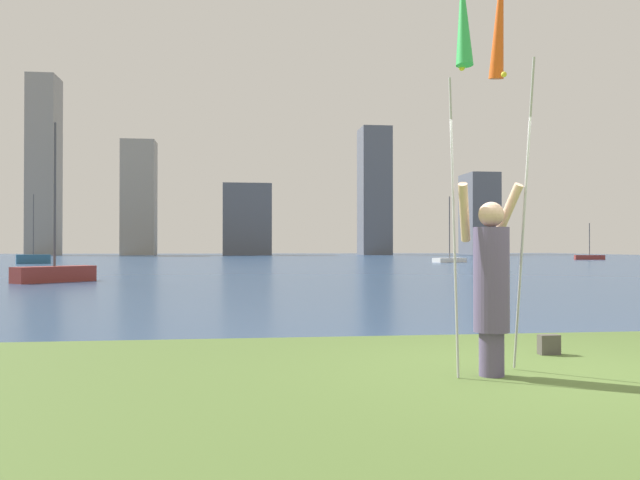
{
  "coord_description": "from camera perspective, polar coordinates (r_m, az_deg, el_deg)",
  "views": [
    {
      "loc": [
        -3.02,
        -6.18,
        1.25
      ],
      "look_at": [
        -0.17,
        16.15,
        1.48
      ],
      "focal_mm": 36.93,
      "sensor_mm": 36.0,
      "label": 1
    }
  ],
  "objects": [
    {
      "name": "ground",
      "position": [
        57.23,
        -4.25,
        -1.91
      ],
      "size": [
        120.0,
        138.0,
        0.12
      ],
      "color": "#4C662D"
    },
    {
      "name": "person",
      "position": [
        6.59,
        14.6,
        -3.41
      ],
      "size": [
        0.69,
        0.51,
        1.88
      ],
      "rotation": [
        0.0,
        0.0,
        -0.04
      ],
      "color": "#594C72",
      "rests_on": "ground"
    },
    {
      "name": "kite_flag_left",
      "position": [
        6.58,
        12.24,
        17.39
      ],
      "size": [
        0.16,
        0.52,
        3.89
      ],
      "color": "#B2B2B7",
      "rests_on": "ground"
    },
    {
      "name": "kite_flag_right",
      "position": [
        7.65,
        15.39,
        17.79
      ],
      "size": [
        0.16,
        1.01,
        4.45
      ],
      "color": "#B2B2B7",
      "rests_on": "ground"
    },
    {
      "name": "bag",
      "position": [
        8.16,
        19.22,
        -8.55
      ],
      "size": [
        0.23,
        0.13,
        0.23
      ],
      "color": "#4C4742",
      "rests_on": "ground"
    },
    {
      "name": "sailboat_2",
      "position": [
        25.15,
        -22.02,
        -2.57
      ],
      "size": [
        2.55,
        2.68,
        5.67
      ],
      "color": "maroon",
      "rests_on": "ground"
    },
    {
      "name": "sailboat_4",
      "position": [
        53.27,
        -23.59,
        -1.48
      ],
      "size": [
        2.46,
        1.53,
        5.17
      ],
      "color": "#2D6084",
      "rests_on": "ground"
    },
    {
      "name": "sailboat_5",
      "position": [
        53.84,
        11.16,
        -1.63
      ],
      "size": [
        3.02,
        2.1,
        5.32
      ],
      "color": "white",
      "rests_on": "ground"
    },
    {
      "name": "sailboat_7",
      "position": [
        69.71,
        22.32,
        -1.35
      ],
      "size": [
        2.88,
        1.09,
        3.59
      ],
      "color": "maroon",
      "rests_on": "ground"
    },
    {
      "name": "skyline_tower_0",
      "position": [
        108.92,
        -22.8,
        5.95
      ],
      "size": [
        4.13,
        5.45,
        27.19
      ],
      "color": "gray",
      "rests_on": "ground"
    },
    {
      "name": "skyline_tower_1",
      "position": [
        105.43,
        -15.41,
        3.53
      ],
      "size": [
        5.06,
        4.59,
        17.64
      ],
      "color": "gray",
      "rests_on": "ground"
    },
    {
      "name": "skyline_tower_2",
      "position": [
        102.46,
        -6.35,
        1.74
      ],
      "size": [
        7.31,
        7.73,
        10.85
      ],
      "color": "#565B66",
      "rests_on": "ground"
    },
    {
      "name": "skyline_tower_3",
      "position": [
        105.09,
        4.75,
        4.21
      ],
      "size": [
        4.63,
        5.63,
        20.13
      ],
      "color": "#565B66",
      "rests_on": "ground"
    },
    {
      "name": "skyline_tower_4",
      "position": [
        111.04,
        13.65,
        2.19
      ],
      "size": [
        4.8,
        6.85,
        13.24
      ],
      "color": "#565B66",
      "rests_on": "ground"
    }
  ]
}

